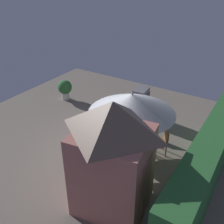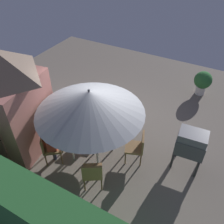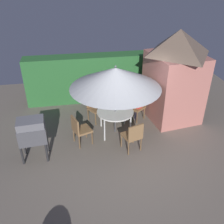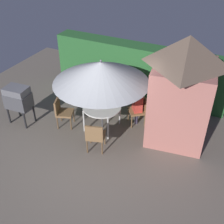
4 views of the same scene
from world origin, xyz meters
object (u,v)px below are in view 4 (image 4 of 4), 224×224
Objects in this scene: garden_shed at (182,89)px; chair_far_side at (100,95)px; chair_toward_hedge at (62,111)px; person_in_red at (137,101)px; chair_near_shed at (140,109)px; patio_table at (102,108)px; bbq_grill at (18,98)px; patio_umbrella at (101,72)px; chair_toward_house at (95,135)px.

chair_far_side is at bearing 175.15° from garden_shed.
person_in_red reaches higher than chair_toward_hedge.
person_in_red reaches higher than chair_near_shed.
chair_toward_hedge is (-0.57, -1.27, 0.00)m from chair_far_side.
chair_toward_hedge is 0.71× the size of person_in_red.
patio_table is 2.47m from bbq_grill.
bbq_grill is at bearing -154.77° from chair_near_shed.
patio_table is 1.14m from patio_umbrella.
patio_umbrella is 2.65m from bbq_grill.
chair_toward_hedge is at bearing -159.16° from patio_table.
person_in_red is (1.94, 1.05, 0.26)m from chair_toward_hedge.
bbq_grill is 1.33× the size of chair_near_shed.
person_in_red is at bearing 72.26° from chair_toward_house.
patio_table is at bearing 107.73° from chair_toward_house.
patio_table is 1.19m from chair_toward_hedge.
chair_near_shed is at bearing 25.23° from bbq_grill.
bbq_grill is 2.66m from chair_toward_house.
garden_shed is at bearing -2.86° from chair_near_shed.
patio_table is at bearing -142.71° from chair_near_shed.
patio_umbrella is 2.90× the size of chair_near_shed.
chair_toward_house is at bearing -21.56° from chair_toward_hedge.
patio_table is (-2.04, -0.63, -0.82)m from garden_shed.
garden_shed is 3.26× the size of chair_far_side.
chair_near_shed is (0.90, 0.68, -0.16)m from patio_table.
bbq_grill is 1.33× the size of chair_far_side.
chair_near_shed is at bearing -6.41° from chair_far_side.
patio_umbrella is 2.90× the size of chair_toward_house.
patio_umbrella is at bearing -142.71° from chair_near_shed.
patio_umbrella is at bearing -57.69° from chair_far_side.
chair_near_shed is (0.90, 0.68, -1.30)m from patio_umbrella.
chair_near_shed is 1.44m from chair_far_side.
bbq_grill reaches higher than chair_toward_house.
bbq_grill is 1.33× the size of chair_toward_house.
chair_toward_house is (-1.72, -1.61, -0.98)m from garden_shed.
chair_near_shed is (3.22, 1.52, -0.33)m from bbq_grill.
chair_toward_house is at bearing -72.27° from patio_umbrella.
garden_shed reaches higher than chair_far_side.
garden_shed is 4.64m from bbq_grill.
chair_toward_house is (0.31, -0.98, -1.30)m from patio_umbrella.
chair_toward_hedge is at bearing -151.13° from chair_near_shed.
chair_toward_hedge is 1.53m from chair_toward_house.
patio_umbrella is (0.00, -0.00, 1.14)m from patio_table.
person_in_red is (0.83, 0.63, 0.11)m from patio_table.
person_in_red reaches higher than chair_toward_house.
chair_far_side is at bearing 43.23° from bbq_grill.
chair_toward_house is at bearing -107.74° from person_in_red.
patio_umbrella is 1.66m from chair_toward_house.
chair_far_side is at bearing 114.91° from chair_toward_house.
person_in_red is (0.52, 1.62, 0.26)m from chair_toward_house.
garden_shed is at bearing 43.08° from chair_toward_house.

